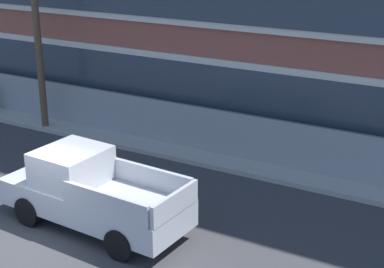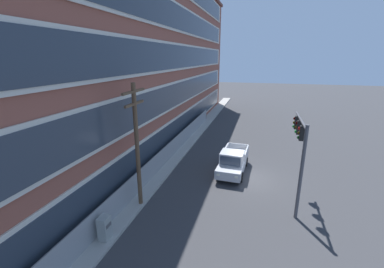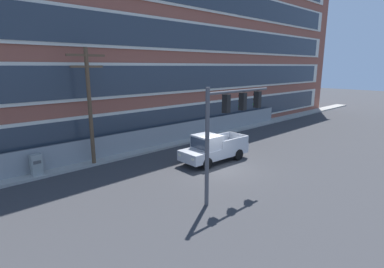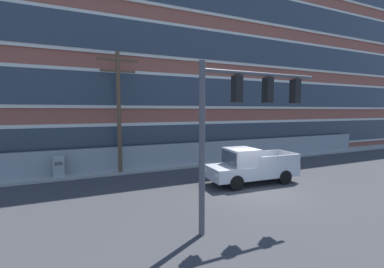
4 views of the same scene
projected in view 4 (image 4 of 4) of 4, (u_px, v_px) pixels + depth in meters
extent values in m
plane|color=#38383A|center=(253.00, 191.00, 13.14)|extent=(160.00, 160.00, 0.00)
cube|color=#9E9B93|center=(195.00, 164.00, 19.49)|extent=(80.00, 1.63, 0.16)
cube|color=brown|center=(229.00, 63.00, 26.42)|extent=(52.71, 9.61, 18.00)
cube|color=beige|center=(258.00, 135.00, 22.64)|extent=(48.50, 0.10, 2.59)
cube|color=#2D3844|center=(259.00, 135.00, 22.58)|extent=(46.39, 0.06, 2.16)
cube|color=beige|center=(259.00, 94.00, 22.31)|extent=(48.50, 0.10, 2.59)
cube|color=#2D3844|center=(260.00, 94.00, 22.25)|extent=(46.39, 0.06, 2.16)
cube|color=beige|center=(260.00, 51.00, 21.98)|extent=(48.50, 0.10, 2.59)
cube|color=#2D3844|center=(261.00, 51.00, 21.93)|extent=(46.39, 0.06, 2.16)
cube|color=beige|center=(261.00, 8.00, 21.65)|extent=(48.50, 0.10, 2.59)
cube|color=#2D3844|center=(262.00, 8.00, 21.60)|extent=(46.39, 0.06, 2.16)
cube|color=gray|center=(197.00, 153.00, 19.72)|extent=(35.29, 0.04, 1.70)
cylinder|color=#4C4C51|center=(349.00, 142.00, 26.93)|extent=(0.06, 0.06, 1.70)
cylinder|color=#4C4C51|center=(197.00, 142.00, 19.65)|extent=(35.29, 0.05, 0.05)
cylinder|color=#4C4C51|center=(202.00, 150.00, 8.32)|extent=(0.20, 0.20, 5.71)
cylinder|color=#4C4C51|center=(262.00, 74.00, 9.05)|extent=(4.74, 0.14, 0.14)
cube|color=black|center=(237.00, 89.00, 8.67)|extent=(0.28, 0.32, 0.90)
cylinder|color=red|center=(234.00, 81.00, 8.81)|extent=(0.04, 0.18, 0.18)
cylinder|color=#503E08|center=(234.00, 89.00, 8.84)|extent=(0.04, 0.18, 0.18)
cylinder|color=#0A4011|center=(234.00, 98.00, 8.86)|extent=(0.04, 0.18, 0.18)
cube|color=black|center=(268.00, 90.00, 9.21)|extent=(0.28, 0.32, 0.90)
cylinder|color=#4B0807|center=(265.00, 83.00, 9.35)|extent=(0.04, 0.18, 0.18)
cylinder|color=#503E08|center=(264.00, 91.00, 9.37)|extent=(0.04, 0.18, 0.18)
cylinder|color=green|center=(264.00, 98.00, 9.40)|extent=(0.04, 0.18, 0.18)
cube|color=black|center=(295.00, 91.00, 9.75)|extent=(0.28, 0.32, 0.90)
cylinder|color=#4B0807|center=(292.00, 84.00, 9.88)|extent=(0.04, 0.18, 0.18)
cylinder|color=#503E08|center=(291.00, 92.00, 9.91)|extent=(0.04, 0.18, 0.18)
cylinder|color=green|center=(291.00, 99.00, 9.94)|extent=(0.04, 0.18, 0.18)
cube|color=#B2B5BA|center=(252.00, 170.00, 14.63)|extent=(5.30, 2.19, 0.70)
cube|color=#B2B5BA|center=(241.00, 157.00, 14.29)|extent=(1.66, 1.84, 0.93)
cube|color=#283342|center=(229.00, 158.00, 14.01)|extent=(0.15, 1.56, 0.70)
cube|color=#B2B5BA|center=(280.00, 161.00, 14.16)|extent=(2.60, 0.27, 0.56)
cube|color=#B2B5BA|center=(260.00, 155.00, 15.82)|extent=(2.60, 0.27, 0.56)
cube|color=#B2B5BA|center=(288.00, 156.00, 15.48)|extent=(0.20, 1.83, 0.56)
cylinder|color=black|center=(236.00, 183.00, 13.29)|extent=(0.81, 0.30, 0.80)
cylinder|color=black|center=(221.00, 175.00, 14.91)|extent=(0.81, 0.30, 0.80)
cylinder|color=black|center=(285.00, 177.00, 14.40)|extent=(0.81, 0.30, 0.80)
cylinder|color=black|center=(265.00, 170.00, 16.03)|extent=(0.81, 0.30, 0.80)
cube|color=white|center=(216.00, 175.00, 13.06)|extent=(0.07, 0.24, 0.16)
cube|color=white|center=(205.00, 169.00, 14.30)|extent=(0.07, 0.24, 0.16)
cylinder|color=brown|center=(119.00, 114.00, 16.34)|extent=(0.26, 0.26, 7.81)
cube|color=brown|center=(118.00, 60.00, 16.02)|extent=(2.52, 0.14, 0.14)
cube|color=brown|center=(118.00, 71.00, 16.09)|extent=(2.15, 0.14, 0.14)
cube|color=#939993|center=(59.00, 168.00, 15.41)|extent=(0.62, 0.49, 1.44)
cube|color=#515151|center=(59.00, 164.00, 15.15)|extent=(0.44, 0.02, 0.20)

